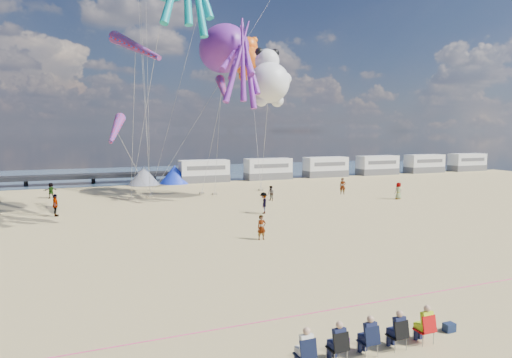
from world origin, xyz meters
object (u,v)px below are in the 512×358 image
Objects in this scene: motorhome_2 at (326,167)px; beachgoer_3 at (55,205)px; beachgoer_2 at (264,203)px; windsock_left at (135,47)px; motorhome_5 at (467,162)px; sandbag_a at (131,199)px; windsock_right at (116,129)px; motorhome_0 at (204,171)px; motorhome_3 at (377,165)px; sandbag_d at (202,193)px; beachgoer_0 at (398,191)px; tent_white at (144,175)px; motorhome_1 at (268,169)px; windsock_mid at (223,89)px; cooler_purple at (342,342)px; sandbag_e at (150,196)px; kite_teddy_orange at (250,63)px; spectator_row at (368,335)px; beachgoer_5 at (343,186)px; kite_octopus_purple at (224,49)px; sandbag_b at (215,194)px; beachgoer_1 at (271,193)px; sandbag_c at (261,190)px; standing_person at (262,227)px; kite_panda at (269,83)px; cooler_navy at (449,327)px.

motorhome_2 is 41.90m from beachgoer_3.
windsock_left reaches higher than beachgoer_2.
motorhome_5 is at bearing -1.91° from windsock_left.
sandbag_a is 0.11× the size of windsock_right.
motorhome_0 and motorhome_3 have the same top height.
beachgoer_0 is at bearing -32.32° from sandbag_d.
windsock_right is (-5.09, -19.71, 5.84)m from tent_white.
windsock_right is at bearing -138.90° from motorhome_1.
motorhome_0 is at bearing 93.86° from windsock_mid.
windsock_right reaches higher than cooler_purple.
sandbag_e is at bearing -168.13° from motorhome_5.
cooler_purple is 0.06× the size of kite_teddy_orange.
spectator_row is 3.41× the size of beachgoer_2.
motorhome_0 is 20.49m from beachgoer_5.
motorhome_0 is 1.00× the size of motorhome_2.
windsock_left is 6.94m from windsock_right.
cooler_purple is 0.09× the size of windsock_right.
beachgoer_0 is 32.15m from beachgoer_3.
motorhome_1 is 0.57× the size of kite_octopus_purple.
sandbag_b is 15.44m from kite_octopus_purple.
motorhome_0 reaches higher than sandbag_d.
beachgoer_0 is at bearing 121.94° from beachgoer_2.
motorhome_2 is 38.83m from windsock_left.
windsock_mid reaches higher than sandbag_d.
spectator_row is (-0.45, -48.47, -0.55)m from tent_white.
windsock_left is at bearing -160.58° from motorhome_5.
motorhome_5 reaches higher than beachgoer_2.
motorhome_0 is at bearing 180.00° from motorhome_1.
tent_white is 21.09m from beachgoer_1.
sandbag_c is at bearing 146.92° from beachgoer_1.
windsock_right is (-1.64, 1.08, -6.66)m from windsock_left.
windsock_left is (-0.24, -7.97, 13.59)m from sandbag_a.
motorhome_0 is 49.21m from spectator_row.
standing_person is 0.89× the size of beachgoer_2.
sandbag_d and sandbag_e have the same top height.
motorhome_1 is 1.65× the size of tent_white.
windsock_right reaches higher than motorhome_5.
kite_panda is 1.10× the size of kite_teddy_orange.
beachgoer_5 is (16.36, 15.93, 0.11)m from standing_person.
motorhome_1 is 23.08m from beachgoer_0.
kite_panda is at bearing 77.38° from cooler_navy.
spectator_row is at bearing -100.74° from standing_person.
motorhome_1 reaches higher than sandbag_e.
sandbag_e is at bearing -127.52° from motorhome_0.
motorhome_3 is 3.69× the size of beachgoer_2.
sandbag_c is (21.63, 8.43, -0.80)m from beachgoer_3.
windsock_left is at bearing -91.75° from sandbag_a.
sandbag_b is at bearing -133.43° from motorhome_1.
tent_white is 0.63× the size of kite_teddy_orange.
tent_white is at bearing 180.00° from motorhome_3.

